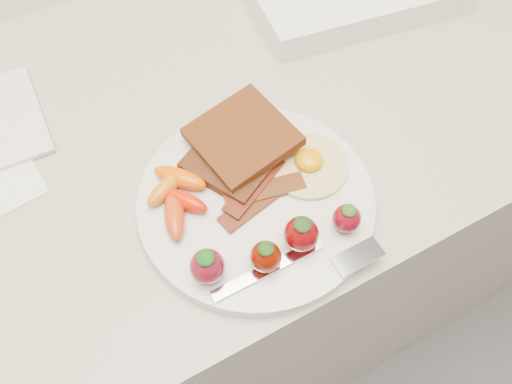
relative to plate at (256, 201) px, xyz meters
name	(u,v)px	position (x,y,z in m)	size (l,w,h in m)	color
counter	(206,262)	(-0.03, 0.16, -0.46)	(2.00, 0.60, 0.90)	gray
plate	(256,201)	(0.00, 0.00, 0.00)	(0.27, 0.27, 0.02)	silver
toast_lower	(234,158)	(0.00, 0.05, 0.02)	(0.09, 0.09, 0.01)	black
toast_upper	(242,137)	(0.02, 0.07, 0.03)	(0.11, 0.11, 0.01)	#421E0C
fried_egg	(309,164)	(0.07, 0.01, 0.01)	(0.12, 0.12, 0.02)	beige
bacon_strips	(258,193)	(0.00, 0.00, 0.01)	(0.11, 0.07, 0.01)	#330903
baby_carrots	(176,195)	(-0.08, 0.04, 0.02)	(0.08, 0.11, 0.02)	#CC660E
strawberries	(276,244)	(-0.01, -0.07, 0.03)	(0.19, 0.05, 0.05)	maroon
fork	(310,263)	(0.01, -0.10, 0.01)	(0.18, 0.05, 0.00)	silver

